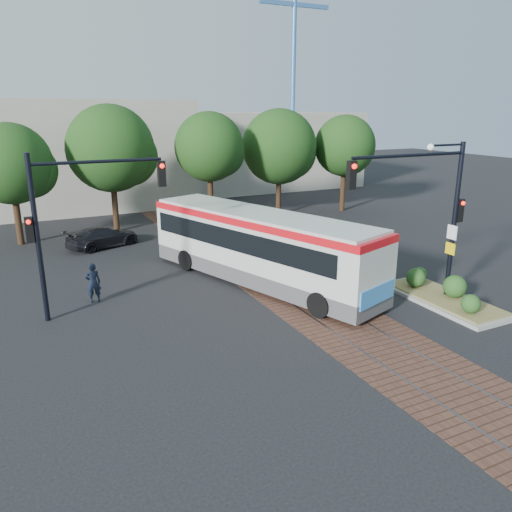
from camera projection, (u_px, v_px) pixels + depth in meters
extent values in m
plane|color=black|center=(329.00, 314.00, 18.68)|extent=(120.00, 120.00, 0.00)
cube|color=brown|center=(278.00, 282.00, 22.12)|extent=(3.60, 40.00, 0.01)
cube|color=slate|center=(263.00, 284.00, 21.80)|extent=(0.06, 40.00, 0.01)
cube|color=slate|center=(292.00, 279.00, 22.43)|extent=(0.06, 40.00, 0.01)
cylinder|color=#382314|center=(18.00, 219.00, 27.82)|extent=(0.36, 0.36, 2.86)
sphere|color=black|center=(10.00, 164.00, 26.94)|extent=(4.40, 4.40, 4.40)
cylinder|color=#382314|center=(115.00, 206.00, 30.79)|extent=(0.36, 0.36, 3.12)
sphere|color=black|center=(110.00, 149.00, 29.79)|extent=(5.20, 5.20, 5.20)
cylinder|color=#382314|center=(211.00, 199.00, 32.60)|extent=(0.36, 0.36, 3.39)
sphere|color=black|center=(209.00, 147.00, 31.65)|extent=(4.40, 4.40, 4.40)
cylinder|color=#382314|center=(278.00, 195.00, 35.68)|extent=(0.36, 0.36, 2.86)
sphere|color=black|center=(279.00, 147.00, 34.72)|extent=(5.20, 5.20, 5.20)
cylinder|color=#382314|center=(343.00, 190.00, 37.07)|extent=(0.36, 0.36, 3.12)
sphere|color=black|center=(345.00, 146.00, 36.15)|extent=(4.40, 4.40, 4.40)
cube|color=#ADA899|center=(38.00, 154.00, 38.26)|extent=(22.00, 12.00, 8.00)
cube|color=#ADA899|center=(259.00, 150.00, 48.56)|extent=(18.00, 10.00, 7.00)
cylinder|color=#3F72B2|center=(293.00, 92.00, 52.97)|extent=(0.50, 0.50, 18.00)
cube|color=#3F72B2|center=(295.00, 4.00, 50.55)|extent=(8.00, 0.40, 0.40)
cube|color=#48484A|center=(260.00, 271.00, 21.86)|extent=(6.12, 11.90, 0.69)
cube|color=silver|center=(260.00, 243.00, 21.50)|extent=(6.13, 11.91, 1.86)
cube|color=black|center=(255.00, 235.00, 21.61)|extent=(5.81, 10.82, 0.88)
cube|color=red|center=(260.00, 219.00, 21.19)|extent=(6.17, 11.92, 0.29)
cube|color=silver|center=(260.00, 214.00, 21.14)|extent=(5.93, 11.51, 0.14)
cube|color=black|center=(376.00, 262.00, 17.51)|extent=(1.52, 0.62, 0.88)
cube|color=#3380CC|center=(377.00, 295.00, 17.73)|extent=(2.06, 0.75, 0.69)
cube|color=orange|center=(296.00, 255.00, 21.87)|extent=(1.48, 4.19, 1.08)
cylinder|color=black|center=(320.00, 305.00, 18.26)|extent=(0.64, 1.04, 0.98)
cylinder|color=black|center=(355.00, 289.00, 19.79)|extent=(0.64, 1.04, 0.98)
cylinder|color=black|center=(187.00, 260.00, 23.63)|extent=(0.64, 1.04, 0.98)
cylinder|color=black|center=(223.00, 251.00, 25.16)|extent=(0.64, 1.04, 0.98)
cube|color=gray|center=(444.00, 300.00, 19.82)|extent=(2.20, 5.20, 0.15)
cube|color=olive|center=(444.00, 297.00, 19.79)|extent=(1.90, 4.80, 0.08)
sphere|color=#1E4719|center=(471.00, 303.00, 18.13)|extent=(0.70, 0.70, 0.70)
sphere|color=#1E4719|center=(455.00, 286.00, 19.60)|extent=(0.90, 0.90, 0.90)
sphere|color=#1E4719|center=(416.00, 277.00, 20.79)|extent=(0.80, 0.80, 0.80)
sphere|color=#1E4719|center=(420.00, 274.00, 21.54)|extent=(0.60, 0.60, 0.60)
cylinder|color=black|center=(454.00, 221.00, 19.23)|extent=(0.18, 0.18, 6.00)
cylinder|color=black|center=(411.00, 155.00, 17.43)|extent=(5.00, 0.12, 0.12)
cube|color=black|center=(351.00, 175.00, 16.53)|extent=(0.28, 0.22, 0.95)
sphere|color=#FF190C|center=(354.00, 166.00, 16.33)|extent=(0.18, 0.18, 0.18)
cube|color=black|center=(460.00, 210.00, 19.21)|extent=(0.26, 0.20, 0.90)
sphere|color=#FF190C|center=(463.00, 203.00, 19.01)|extent=(0.16, 0.16, 0.16)
cube|color=white|center=(452.00, 232.00, 19.16)|extent=(0.04, 0.45, 0.55)
cube|color=yellow|center=(450.00, 249.00, 19.35)|extent=(0.04, 0.45, 0.45)
cylinder|color=black|center=(447.00, 145.00, 18.06)|extent=(1.60, 0.08, 0.08)
sphere|color=silver|center=(431.00, 147.00, 17.74)|extent=(0.24, 0.24, 0.24)
cylinder|color=black|center=(38.00, 240.00, 17.26)|extent=(0.18, 0.18, 6.00)
cylinder|color=black|center=(98.00, 162.00, 17.47)|extent=(4.50, 0.12, 0.12)
cube|color=black|center=(162.00, 174.00, 18.57)|extent=(0.28, 0.22, 0.95)
sphere|color=#FF190C|center=(162.00, 166.00, 18.37)|extent=(0.18, 0.18, 0.18)
cube|color=black|center=(29.00, 230.00, 17.05)|extent=(0.26, 0.20, 0.90)
sphere|color=#FF190C|center=(28.00, 222.00, 16.85)|extent=(0.16, 0.16, 0.16)
imported|color=black|center=(93.00, 283.00, 19.60)|extent=(0.60, 0.41, 1.62)
imported|color=black|center=(103.00, 237.00, 27.49)|extent=(4.33, 2.93, 1.16)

